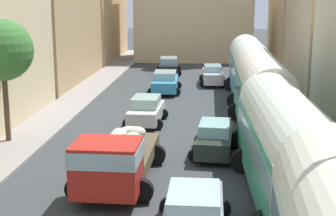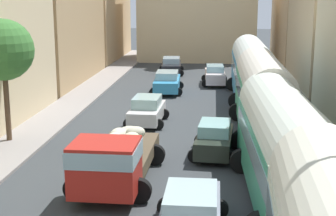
{
  "view_description": "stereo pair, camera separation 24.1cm",
  "coord_description": "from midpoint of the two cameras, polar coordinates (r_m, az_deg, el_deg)",
  "views": [
    {
      "loc": [
        2.0,
        -1.59,
        7.25
      ],
      "look_at": [
        0.0,
        21.47,
        1.99
      ],
      "focal_mm": 54.53,
      "sensor_mm": 36.0,
      "label": 1
    },
    {
      "loc": [
        2.24,
        -1.57,
        7.25
      ],
      "look_at": [
        0.0,
        21.47,
        1.99
      ],
      "focal_mm": 54.53,
      "sensor_mm": 36.0,
      "label": 2
    }
  ],
  "objects": [
    {
      "name": "car_5",
      "position": [
        23.23,
        5.52,
        -3.44
      ],
      "size": [
        2.3,
        3.93,
        1.54
      ],
      "color": "#262C22",
      "rests_on": "ground"
    },
    {
      "name": "cargo_truck_1",
      "position": [
        19.26,
        -5.67,
        -5.57
      ],
      "size": [
        3.22,
        6.88,
        2.26
      ],
      "color": "#B2231B",
      "rests_on": "ground"
    },
    {
      "name": "car_6",
      "position": [
        41.09,
        5.43,
        3.71
      ],
      "size": [
        2.23,
        4.1,
        1.57
      ],
      "color": "silver",
      "rests_on": "ground"
    },
    {
      "name": "building_right_3",
      "position": [
        42.14,
        17.49,
        7.49
      ],
      "size": [
        4.94,
        12.6,
        7.5
      ],
      "color": "#C8AF88",
      "rests_on": "ground"
    },
    {
      "name": "parked_bus_1",
      "position": [
        17.99,
        13.28,
        -3.89
      ],
      "size": [
        3.52,
        9.96,
        3.96
      ],
      "color": "#379874",
      "rests_on": "ground"
    },
    {
      "name": "sidewalk_left",
      "position": [
        30.92,
        -12.25,
        -0.92
      ],
      "size": [
        2.5,
        70.0,
        0.14
      ],
      "primitive_type": "cube",
      "color": "gray",
      "rests_on": "ground"
    },
    {
      "name": "parked_bus_3",
      "position": [
        35.52,
        9.53,
        4.57
      ],
      "size": [
        3.32,
        9.77,
        4.1
      ],
      "color": "teal",
      "rests_on": "ground"
    },
    {
      "name": "sidewalk_right",
      "position": [
        29.91,
        15.26,
        -1.54
      ],
      "size": [
        2.5,
        70.0,
        0.14
      ],
      "primitive_type": "cube",
      "color": "gray",
      "rests_on": "ground"
    },
    {
      "name": "car_1",
      "position": [
        37.66,
        0.08,
        2.94
      ],
      "size": [
        2.46,
        4.41,
        1.57
      ],
      "color": "#348DC0",
      "rests_on": "ground"
    },
    {
      "name": "building_right_4",
      "position": [
        55.6,
        15.03,
        10.99
      ],
      "size": [
        5.02,
        14.24,
        11.79
      ],
      "color": "tan",
      "rests_on": "ground"
    },
    {
      "name": "ground_plane",
      "position": [
        29.56,
        1.27,
        -1.39
      ],
      "size": [
        154.0,
        154.0,
        0.0
      ],
      "primitive_type": "plane",
      "color": "#373C3E"
    },
    {
      "name": "building_left_4",
      "position": [
        57.37,
        -7.68,
        9.69
      ],
      "size": [
        4.79,
        14.15,
        8.49
      ],
      "color": "tan",
      "rests_on": "ground"
    },
    {
      "name": "car_4",
      "position": [
        15.81,
        3.01,
        -11.57
      ],
      "size": [
        2.38,
        4.28,
        1.42
      ],
      "color": "gray",
      "rests_on": "ground"
    },
    {
      "name": "roadside_tree_2",
      "position": [
        25.53,
        -17.69,
        6.17
      ],
      "size": [
        2.94,
        2.94,
        6.06
      ],
      "color": "brown",
      "rests_on": "ground"
    },
    {
      "name": "car_0",
      "position": [
        28.63,
        -2.12,
        -0.26
      ],
      "size": [
        2.29,
        3.94,
        1.56
      ],
      "color": "silver",
      "rests_on": "ground"
    },
    {
      "name": "parked_bus_2",
      "position": [
        26.66,
        10.8,
        1.86
      ],
      "size": [
        3.29,
        9.16,
        4.13
      ],
      "color": "#3B9569",
      "rests_on": "ground"
    },
    {
      "name": "building_left_3",
      "position": [
        42.98,
        -12.97,
        10.01
      ],
      "size": [
        5.76,
        14.29,
        10.78
      ],
      "color": "tan",
      "rests_on": "ground"
    },
    {
      "name": "car_2",
      "position": [
        46.23,
        0.53,
        4.75
      ],
      "size": [
        2.46,
        4.5,
        1.52
      ],
      "color": "black",
      "rests_on": "ground"
    }
  ]
}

